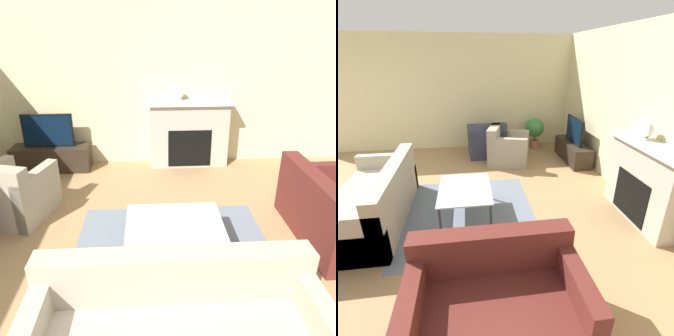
# 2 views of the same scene
# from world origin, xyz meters

# --- Properties ---
(wall_back) EXTENTS (8.82, 0.06, 2.70)m
(wall_back) POSITION_xyz_m (0.00, 4.84, 1.35)
(wall_back) COLOR beige
(wall_back) RESTS_ON ground_plane
(wall_left) EXTENTS (0.06, 7.81, 2.70)m
(wall_left) POSITION_xyz_m (-2.94, 2.40, 1.35)
(wall_left) COLOR beige
(wall_left) RESTS_ON ground_plane
(area_rug) EXTENTS (2.20, 1.95, 0.00)m
(area_rug) POSITION_xyz_m (0.34, 2.15, 0.00)
(area_rug) COLOR slate
(area_rug) RESTS_ON ground_plane
(fireplace) EXTENTS (1.45, 0.42, 1.14)m
(fireplace) POSITION_xyz_m (0.79, 4.62, 0.60)
(fireplace) COLOR #B2A899
(fireplace) RESTS_ON ground_plane
(tv_stand) EXTENTS (1.28, 0.41, 0.42)m
(tv_stand) POSITION_xyz_m (-1.56, 4.52, 0.21)
(tv_stand) COLOR #2D2319
(tv_stand) RESTS_ON ground_plane
(tv) EXTENTS (0.82, 0.06, 0.55)m
(tv) POSITION_xyz_m (-1.56, 4.52, 0.70)
(tv) COLOR black
(tv) RESTS_ON tv_stand
(couch_sectional) EXTENTS (2.05, 0.94, 0.82)m
(couch_sectional) POSITION_xyz_m (0.27, 0.81, 0.29)
(couch_sectional) COLOR #9E937F
(couch_sectional) RESTS_ON ground_plane
(couch_loveseat) EXTENTS (0.91, 1.44, 0.82)m
(couch_loveseat) POSITION_xyz_m (2.22, 2.36, 0.29)
(couch_loveseat) COLOR #5B231E
(couch_loveseat) RESTS_ON ground_plane
(armchair_by_window) EXTENTS (0.92, 0.89, 0.82)m
(armchair_by_window) POSITION_xyz_m (-2.22, 2.62, 0.30)
(armchair_by_window) COLOR #33384C
(armchair_by_window) RESTS_ON ground_plane
(armchair_accent) EXTENTS (0.99, 1.02, 0.82)m
(armchair_accent) POSITION_xyz_m (-1.64, 3.03, 0.30)
(armchair_accent) COLOR #9E937F
(armchair_accent) RESTS_ON ground_plane
(coffee_table) EXTENTS (1.00, 0.75, 0.44)m
(coffee_table) POSITION_xyz_m (0.34, 2.11, 0.40)
(coffee_table) COLOR #333338
(coffee_table) RESTS_ON ground_plane
(potted_plant) EXTENTS (0.47, 0.47, 0.76)m
(potted_plant) POSITION_xyz_m (-2.57, 3.88, 0.49)
(potted_plant) COLOR #AD704C
(potted_plant) RESTS_ON ground_plane
(mantel_clock) EXTENTS (0.23, 0.07, 0.26)m
(mantel_clock) POSITION_xyz_m (0.57, 4.63, 1.28)
(mantel_clock) COLOR beige
(mantel_clock) RESTS_ON fireplace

